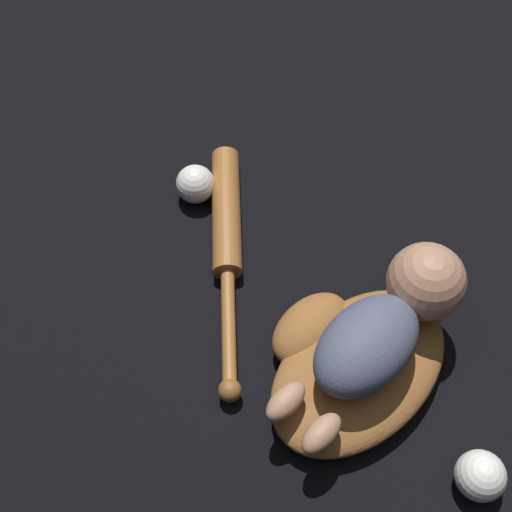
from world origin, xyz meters
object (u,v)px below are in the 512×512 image
baseball_glove (351,362)px  baseball_spare (480,476)px  baby_figure (388,322)px  baseball_bat (227,235)px  baseball (195,184)px

baseball_glove → baseball_spare: (0.04, -0.23, 0.00)m
baby_figure → baseball_bat: baby_figure is taller
baseball_glove → baseball_spare: size_ratio=4.99×
baseball → baseball_glove: bearing=-87.8°
baseball → baseball_spare: baseball_spare is taller
baseball_glove → baseball_bat: (-0.03, 0.31, -0.01)m
baseball → baseball_spare: (0.06, -0.66, 0.00)m
baseball_glove → baseball: same height
baseball_glove → baseball_bat: size_ratio=0.85×
baseball_glove → baseball_bat: 0.31m
baseball_bat → baseball: bearing=85.4°
baseball_bat → baseball_spare: 0.55m
baseball_spare → baby_figure: bearing=87.9°
baby_figure → baseball_bat: bearing=103.7°
baby_figure → baseball_spare: baby_figure is taller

